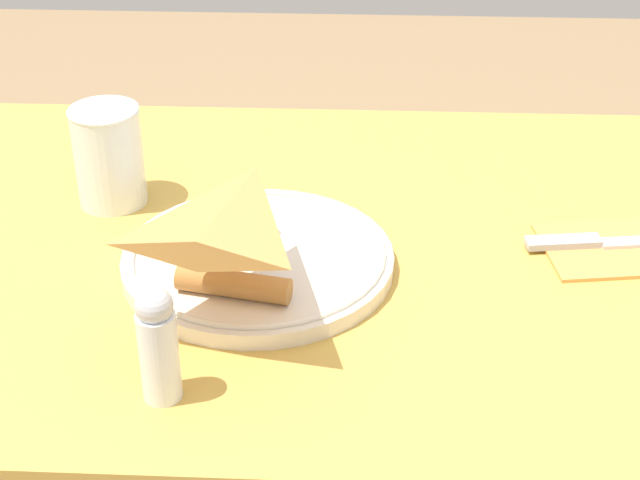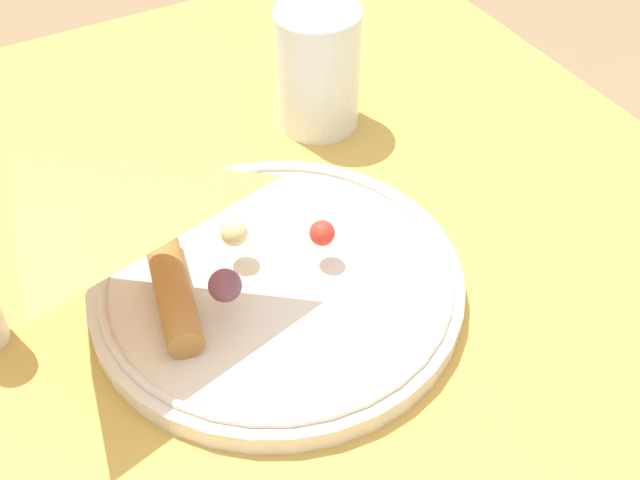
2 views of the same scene
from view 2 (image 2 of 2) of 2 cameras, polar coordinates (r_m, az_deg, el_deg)
dining_table at (r=0.66m, az=4.24°, el=-14.16°), size 1.01×0.66×0.76m
plate_pizza at (r=0.56m, az=-3.17°, el=-2.80°), size 0.26×0.26×0.05m
milk_glass at (r=0.70m, az=-0.15°, el=11.98°), size 0.07×0.07×0.11m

